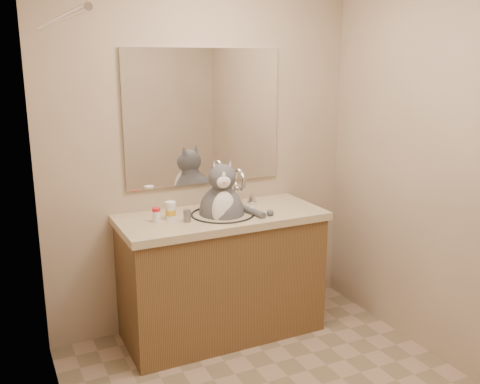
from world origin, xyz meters
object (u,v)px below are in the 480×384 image
Objects in this scene: cat at (222,210)px; pill_bottle_orange at (171,211)px; grey_canister at (187,216)px; pill_bottle_redcap at (156,215)px.

cat is 5.10× the size of pill_bottle_orange.
pill_bottle_orange is 0.12m from grey_canister.
pill_bottle_redcap is 1.21× the size of grey_canister.
pill_bottle_orange is at bearing 8.60° from pill_bottle_redcap.
cat is 0.34m from pill_bottle_orange.
cat reaches higher than pill_bottle_orange.
pill_bottle_redcap is at bearing -166.26° from cat.
cat is 0.44m from pill_bottle_redcap.
pill_bottle_orange is at bearing -169.53° from cat.
grey_canister is (0.17, -0.08, -0.01)m from pill_bottle_redcap.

